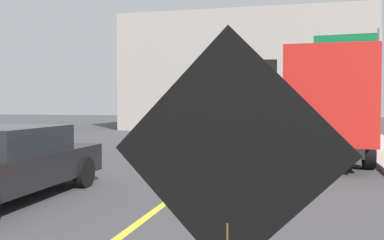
# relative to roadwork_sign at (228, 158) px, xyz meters

# --- Properties ---
(lane_center_stripe) EXTENTS (0.14, 36.00, 0.01)m
(lane_center_stripe) POSITION_rel_roadwork_sign_xyz_m (-1.93, 2.98, -1.47)
(lane_center_stripe) COLOR yellow
(lane_center_stripe) RESTS_ON ground
(roadwork_sign) EXTENTS (1.63, 0.19, 2.33)m
(roadwork_sign) POSITION_rel_roadwork_sign_xyz_m (0.00, 0.00, 0.00)
(roadwork_sign) COLOR #593819
(roadwork_sign) RESTS_ON ground
(arrow_board_trailer) EXTENTS (1.60, 1.84, 2.70)m
(arrow_board_trailer) POSITION_rel_roadwork_sign_xyz_m (-0.81, 6.11, -0.99)
(arrow_board_trailer) COLOR orange
(arrow_board_trailer) RESTS_ON ground
(box_truck) EXTENTS (2.54, 7.92, 3.32)m
(box_truck) POSITION_rel_roadwork_sign_xyz_m (1.20, 12.20, 0.33)
(box_truck) COLOR black
(box_truck) RESTS_ON ground
(highway_guide_sign) EXTENTS (2.78, 0.36, 5.00)m
(highway_guide_sign) POSITION_rel_roadwork_sign_xyz_m (2.91, 17.27, 1.95)
(highway_guide_sign) COLOR gray
(highway_guide_sign) RESTS_ON ground
(far_building_block) EXTENTS (16.28, 8.58, 7.72)m
(far_building_block) POSITION_rel_roadwork_sign_xyz_m (-3.23, 28.57, 2.39)
(far_building_block) COLOR gray
(far_building_block) RESTS_ON ground
(traffic_cone_near_sign) EXTENTS (0.36, 0.36, 0.72)m
(traffic_cone_near_sign) POSITION_rel_roadwork_sign_xyz_m (-0.56, 1.79, -1.12)
(traffic_cone_near_sign) COLOR black
(traffic_cone_near_sign) RESTS_ON ground
(traffic_cone_mid_lane) EXTENTS (0.36, 0.36, 0.59)m
(traffic_cone_mid_lane) POSITION_rel_roadwork_sign_xyz_m (-0.40, 3.81, -1.18)
(traffic_cone_mid_lane) COLOR black
(traffic_cone_mid_lane) RESTS_ON ground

